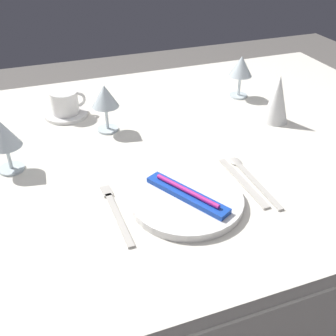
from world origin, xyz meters
name	(u,v)px	position (x,y,z in m)	size (l,w,h in m)	color
ground_plane	(148,320)	(0.00, 0.00, 0.00)	(6.00, 6.00, 0.00)	slate
dining_table	(142,173)	(0.00, 0.00, 0.66)	(1.80, 1.11, 0.74)	silver
dinner_plate	(187,200)	(0.02, -0.27, 0.75)	(0.25, 0.25, 0.02)	white
toothbrush_package	(187,194)	(0.02, -0.27, 0.77)	(0.13, 0.20, 0.02)	blue
fork_outer	(115,211)	(-0.13, -0.24, 0.74)	(0.02, 0.21, 0.00)	beige
dinner_knife	(244,183)	(0.18, -0.25, 0.74)	(0.02, 0.21, 0.00)	beige
spoon_soup	(249,175)	(0.21, -0.22, 0.74)	(0.03, 0.23, 0.01)	beige
saucer_left	(66,114)	(-0.16, 0.27, 0.74)	(0.13, 0.13, 0.01)	white
coffee_cup_left	(65,102)	(-0.16, 0.27, 0.78)	(0.11, 0.08, 0.07)	white
wine_glass_centre	(241,68)	(0.41, 0.21, 0.84)	(0.08, 0.08, 0.14)	silver
wine_glass_left	(4,136)	(-0.33, 0.01, 0.83)	(0.08, 0.08, 0.13)	silver
wine_glass_far	(105,98)	(-0.06, 0.13, 0.84)	(0.08, 0.08, 0.14)	silver
napkin_folded	(277,99)	(0.43, 0.01, 0.81)	(0.08, 0.08, 0.14)	white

